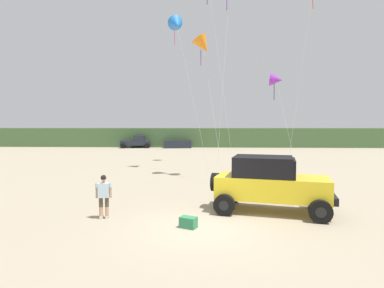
% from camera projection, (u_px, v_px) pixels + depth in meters
% --- Properties ---
extents(ground_plane, '(220.00, 220.00, 0.00)m').
position_uv_depth(ground_plane, '(203.00, 228.00, 10.71)').
color(ground_plane, tan).
extents(dune_ridge, '(90.00, 9.43, 3.07)m').
position_uv_depth(dune_ridge, '(192.00, 137.00, 54.52)').
color(dune_ridge, '#426038').
rests_on(dune_ridge, ground_plane).
extents(jeep, '(5.02, 3.29, 2.26)m').
position_uv_depth(jeep, '(270.00, 183.00, 12.68)').
color(jeep, yellow).
rests_on(jeep, ground_plane).
extents(person_watching, '(0.62, 0.35, 1.67)m').
position_uv_depth(person_watching, '(104.00, 194.00, 11.73)').
color(person_watching, tan).
rests_on(person_watching, ground_plane).
extents(cooler_box, '(0.66, 0.56, 0.38)m').
position_uv_depth(cooler_box, '(188.00, 222.00, 10.73)').
color(cooler_box, '#2D7F51').
rests_on(cooler_box, ground_plane).
extents(distant_pickup, '(4.81, 2.92, 1.98)m').
position_uv_depth(distant_pickup, '(136.00, 142.00, 49.12)').
color(distant_pickup, '#1E232D').
rests_on(distant_pickup, ground_plane).
extents(distant_sedan, '(4.41, 2.30, 1.20)m').
position_uv_depth(distant_sedan, '(177.00, 144.00, 48.78)').
color(distant_sedan, '#1E232D').
rests_on(distant_sedan, ground_plane).
extents(kite_blue_swept, '(2.19, 3.17, 9.69)m').
position_uv_depth(kite_blue_swept, '(203.00, 45.00, 20.84)').
color(kite_blue_swept, orange).
rests_on(kite_blue_swept, ground_plane).
extents(kite_red_delta, '(1.73, 3.56, 8.02)m').
position_uv_depth(kite_red_delta, '(276.00, 80.00, 25.81)').
color(kite_red_delta, purple).
rests_on(kite_red_delta, ground_plane).
extents(kite_black_sled, '(3.31, 2.31, 11.98)m').
position_uv_depth(kite_black_sled, '(177.00, 24.00, 23.84)').
color(kite_black_sled, blue).
rests_on(kite_black_sled, ground_plane).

